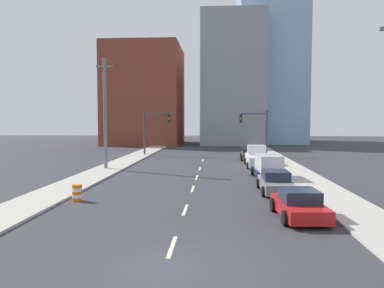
{
  "coord_description": "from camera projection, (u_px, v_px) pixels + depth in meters",
  "views": [
    {
      "loc": [
        1.64,
        -11.46,
        4.67
      ],
      "look_at": [
        -0.95,
        27.09,
        2.2
      ],
      "focal_mm": 35.0,
      "sensor_mm": 36.0,
      "label": 1
    }
  ],
  "objects": [
    {
      "name": "sidewalk_left",
      "position": [
        150.0,
        150.0,
        57.2
      ],
      "size": [
        2.97,
        90.01,
        0.14
      ],
      "color": "#ADA89E",
      "rests_on": "ground"
    },
    {
      "name": "sidewalk_right",
      "position": [
        264.0,
        151.0,
        56.04
      ],
      "size": [
        2.97,
        90.01,
        0.14
      ],
      "color": "#ADA89E",
      "rests_on": "ground"
    },
    {
      "name": "lane_stripe_at_24m",
      "position": [
        200.0,
        169.0,
        36.02
      ],
      "size": [
        0.16,
        2.4,
        0.01
      ],
      "primitive_type": "cube",
      "color": "beige",
      "rests_on": "ground"
    },
    {
      "name": "lane_stripe_at_8m",
      "position": [
        185.0,
        210.0,
        19.48
      ],
      "size": [
        0.16,
        2.4,
        0.01
      ],
      "primitive_type": "cube",
      "color": "beige",
      "rests_on": "ground"
    },
    {
      "name": "lane_stripe_at_19m",
      "position": [
        197.0,
        177.0,
        30.53
      ],
      "size": [
        0.16,
        2.4,
        0.01
      ],
      "primitive_type": "cube",
      "color": "beige",
      "rests_on": "ground"
    },
    {
      "name": "traffic_signal_right",
      "position": [
        259.0,
        127.0,
        48.42
      ],
      "size": [
        3.6,
        0.35,
        5.9
      ],
      "color": "#38383D",
      "rests_on": "ground"
    },
    {
      "name": "box_truck_navy",
      "position": [
        268.0,
        167.0,
        29.72
      ],
      "size": [
        2.44,
        5.46,
        1.93
      ],
      "rotation": [
        0.0,
        0.0,
        0.05
      ],
      "color": "#141E47",
      "rests_on": "ground"
    },
    {
      "name": "lane_stripe_at_32m",
      "position": [
        203.0,
        160.0,
        43.27
      ],
      "size": [
        0.16,
        2.4,
        0.01
      ],
      "primitive_type": "cube",
      "color": "beige",
      "rests_on": "ground"
    },
    {
      "name": "building_glass_right",
      "position": [
        269.0,
        63.0,
        79.14
      ],
      "size": [
        13.0,
        20.0,
        33.49
      ],
      "color": "#8CADC6",
      "rests_on": "ground"
    },
    {
      "name": "sedan_brown",
      "position": [
        250.0,
        154.0,
        44.08
      ],
      "size": [
        2.27,
        4.75,
        1.4
      ],
      "rotation": [
        0.0,
        0.0,
        -0.03
      ],
      "color": "brown",
      "rests_on": "ground"
    },
    {
      "name": "building_brick_left",
      "position": [
        145.0,
        96.0,
        73.31
      ],
      "size": [
        14.0,
        16.0,
        18.95
      ],
      "color": "brown",
      "rests_on": "ground"
    },
    {
      "name": "lane_stripe_at_2m",
      "position": [
        172.0,
        247.0,
        13.81
      ],
      "size": [
        0.16,
        2.4,
        0.01
      ],
      "primitive_type": "cube",
      "color": "beige",
      "rests_on": "ground"
    },
    {
      "name": "pickup_truck_white",
      "position": [
        257.0,
        158.0,
        37.81
      ],
      "size": [
        2.36,
        6.21,
        2.1
      ],
      "rotation": [
        0.0,
        0.0,
        -0.01
      ],
      "color": "silver",
      "rests_on": "ground"
    },
    {
      "name": "traffic_barrel",
      "position": [
        77.0,
        193.0,
        21.59
      ],
      "size": [
        0.56,
        0.56,
        0.95
      ],
      "color": "orange",
      "rests_on": "ground"
    },
    {
      "name": "ground_plane",
      "position": [
        164.0,
        268.0,
        11.81
      ],
      "size": [
        200.0,
        200.0,
        0.0
      ],
      "primitive_type": "plane",
      "color": "#333338"
    },
    {
      "name": "utility_pole_left_mid",
      "position": [
        105.0,
        113.0,
        35.03
      ],
      "size": [
        1.6,
        0.32,
        10.47
      ],
      "color": "slate",
      "rests_on": "ground"
    },
    {
      "name": "building_office_center",
      "position": [
        232.0,
        82.0,
        75.97
      ],
      "size": [
        12.0,
        20.0,
        24.66
      ],
      "color": "gray",
      "rests_on": "ground"
    },
    {
      "name": "lane_stripe_at_14m",
      "position": [
        193.0,
        189.0,
        25.45
      ],
      "size": [
        0.16,
        2.4,
        0.01
      ],
      "primitive_type": "cube",
      "color": "beige",
      "rests_on": "ground"
    },
    {
      "name": "sedan_red",
      "position": [
        299.0,
        205.0,
        17.79
      ],
      "size": [
        2.37,
        4.32,
        1.38
      ],
      "rotation": [
        0.0,
        0.0,
        0.06
      ],
      "color": "red",
      "rests_on": "ground"
    },
    {
      "name": "sedan_gray",
      "position": [
        276.0,
        182.0,
        24.18
      ],
      "size": [
        2.12,
        4.75,
        1.41
      ],
      "rotation": [
        0.0,
        0.0,
        -0.0
      ],
      "color": "slate",
      "rests_on": "ground"
    },
    {
      "name": "traffic_signal_left",
      "position": [
        152.0,
        127.0,
        49.35
      ],
      "size": [
        3.6,
        0.35,
        5.9
      ],
      "color": "#38383D",
      "rests_on": "ground"
    }
  ]
}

